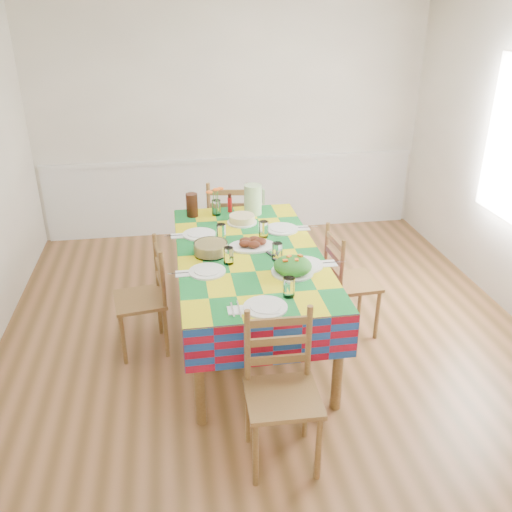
{
  "coord_description": "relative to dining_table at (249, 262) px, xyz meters",
  "views": [
    {
      "loc": [
        -0.72,
        -3.76,
        2.6
      ],
      "look_at": [
        -0.11,
        0.04,
        0.78
      ],
      "focal_mm": 38.0,
      "sensor_mm": 36.0,
      "label": 1
    }
  ],
  "objects": [
    {
      "name": "hot_sauce",
      "position": [
        -0.04,
        0.91,
        0.18
      ],
      "size": [
        0.04,
        0.04,
        0.18
      ],
      "primitive_type": "cylinder",
      "color": "#B00E12",
      "rests_on": "dining_table"
    },
    {
      "name": "cake",
      "position": [
        0.03,
        0.61,
        0.13
      ],
      "size": [
        0.27,
        0.27,
        0.07
      ],
      "color": "white",
      "rests_on": "dining_table"
    },
    {
      "name": "pasta_bowl",
      "position": [
        -0.3,
        0.0,
        0.14
      ],
      "size": [
        0.27,
        0.27,
        0.1
      ],
      "color": "white",
      "rests_on": "dining_table"
    },
    {
      "name": "chair_near",
      "position": [
        0.0,
        -1.31,
        -0.24
      ],
      "size": [
        0.44,
        0.42,
        0.98
      ],
      "rotation": [
        0.0,
        0.0,
        -0.03
      ],
      "color": "brown",
      "rests_on": "room"
    },
    {
      "name": "setting_left_near",
      "position": [
        -0.3,
        -0.26,
        0.12
      ],
      "size": [
        0.49,
        0.29,
        0.13
      ],
      "rotation": [
        0.0,
        0.0,
        1.57
      ],
      "color": "white",
      "rests_on": "dining_table"
    },
    {
      "name": "serving_utensils",
      "position": [
        0.2,
        -0.11,
        0.1
      ],
      "size": [
        0.16,
        0.37,
        0.01
      ],
      "color": "black",
      "rests_on": "dining_table"
    },
    {
      "name": "salad_platter",
      "position": [
        0.26,
        -0.41,
        0.14
      ],
      "size": [
        0.31,
        0.31,
        0.13
      ],
      "color": "white",
      "rests_on": "dining_table"
    },
    {
      "name": "setting_near_head",
      "position": [
        0.04,
        -0.83,
        0.12
      ],
      "size": [
        0.47,
        0.31,
        0.14
      ],
      "color": "white",
      "rests_on": "dining_table"
    },
    {
      "name": "chair_left",
      "position": [
        -0.83,
        0.01,
        -0.26
      ],
      "size": [
        0.44,
        0.46,
        0.92
      ],
      "rotation": [
        0.0,
        0.0,
        -1.43
      ],
      "color": "brown",
      "rests_on": "room"
    },
    {
      "name": "tea_pitcher",
      "position": [
        -0.4,
        0.85,
        0.2
      ],
      "size": [
        0.11,
        0.11,
        0.21
      ],
      "primitive_type": "cylinder",
      "color": "black",
      "rests_on": "dining_table"
    },
    {
      "name": "setting_left_far",
      "position": [
        -0.31,
        0.35,
        0.12
      ],
      "size": [
        0.51,
        0.3,
        0.13
      ],
      "rotation": [
        0.0,
        0.0,
        1.57
      ],
      "color": "white",
      "rests_on": "dining_table"
    },
    {
      "name": "setting_right_near",
      "position": [
        0.31,
        -0.26,
        0.12
      ],
      "size": [
        0.54,
        0.31,
        0.14
      ],
      "rotation": [
        0.0,
        0.0,
        -1.57
      ],
      "color": "white",
      "rests_on": "dining_table"
    },
    {
      "name": "green_pitcher",
      "position": [
        0.16,
        0.83,
        0.23
      ],
      "size": [
        0.16,
        0.16,
        0.28
      ],
      "primitive_type": "cylinder",
      "color": "#A3CD90",
      "rests_on": "dining_table"
    },
    {
      "name": "dining_table",
      "position": [
        0.0,
        0.0,
        0.0
      ],
      "size": [
        1.12,
        2.08,
        0.81
      ],
      "color": "brown",
      "rests_on": "room"
    },
    {
      "name": "wainscot",
      "position": [
        0.16,
        2.42,
        -0.23
      ],
      "size": [
        4.41,
        0.06,
        0.92
      ],
      "color": "white",
      "rests_on": "room"
    },
    {
      "name": "flower_vase",
      "position": [
        -0.18,
        0.85,
        0.2
      ],
      "size": [
        0.17,
        0.14,
        0.27
      ],
      "color": "white",
      "rests_on": "dining_table"
    },
    {
      "name": "chair_right",
      "position": [
        0.83,
        -0.0,
        -0.25
      ],
      "size": [
        0.42,
        0.44,
        0.94
      ],
      "rotation": [
        0.0,
        0.0,
        1.64
      ],
      "color": "brown",
      "rests_on": "room"
    },
    {
      "name": "meat_platter",
      "position": [
        0.04,
        0.08,
        0.12
      ],
      "size": [
        0.38,
        0.27,
        0.07
      ],
      "color": "white",
      "rests_on": "dining_table"
    },
    {
      "name": "setting_right_far",
      "position": [
        0.29,
        0.35,
        0.12
      ],
      "size": [
        0.54,
        0.31,
        0.14
      ],
      "rotation": [
        0.0,
        0.0,
        -1.57
      ],
      "color": "white",
      "rests_on": "dining_table"
    },
    {
      "name": "name_card",
      "position": [
        0.01,
        -0.97,
        0.1
      ],
      "size": [
        0.08,
        0.03,
        0.02
      ],
      "primitive_type": "cube",
      "color": "white",
      "rests_on": "dining_table"
    },
    {
      "name": "room",
      "position": [
        0.16,
        -0.07,
        0.63
      ],
      "size": [
        4.58,
        5.08,
        2.78
      ],
      "color": "brown",
      "rests_on": "ground"
    },
    {
      "name": "chair_far",
      "position": [
        -0.01,
        1.31,
        -0.22
      ],
      "size": [
        0.51,
        0.49,
        1.01
      ],
      "rotation": [
        0.0,
        0.0,
        2.98
      ],
      "color": "brown",
      "rests_on": "room"
    }
  ]
}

